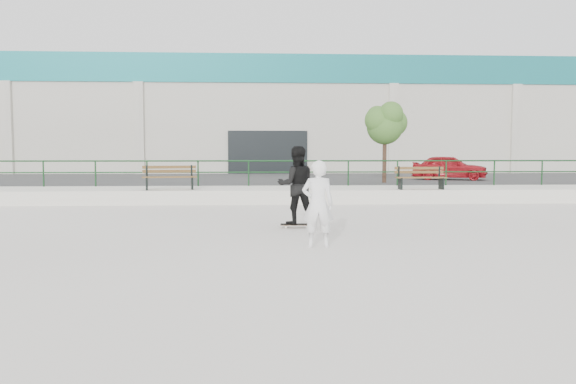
{
  "coord_description": "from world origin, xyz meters",
  "views": [
    {
      "loc": [
        -0.64,
        -11.57,
        1.84
      ],
      "look_at": [
        0.09,
        2.0,
        0.88
      ],
      "focal_mm": 35.0,
      "sensor_mm": 36.0,
      "label": 1
    }
  ],
  "objects": [
    {
      "name": "red_car",
      "position": [
        8.73,
        15.42,
        1.11
      ],
      "size": [
        3.85,
        2.64,
        1.22
      ],
      "primitive_type": "imported",
      "rotation": [
        0.0,
        0.0,
        1.2
      ],
      "color": "#A8141C",
      "rests_on": "parking_strip"
    },
    {
      "name": "bench_left",
      "position": [
        -3.81,
        8.76,
        0.93
      ],
      "size": [
        1.97,
        0.86,
        0.88
      ],
      "rotation": [
        0.0,
        0.0,
        0.17
      ],
      "color": "#523A1C",
      "rests_on": "ledge"
    },
    {
      "name": "ground",
      "position": [
        0.0,
        0.0,
        0.0
      ],
      "size": [
        120.0,
        120.0,
        0.0
      ],
      "primitive_type": "plane",
      "color": "beige",
      "rests_on": "ground"
    },
    {
      "name": "commercial_building",
      "position": [
        -0.0,
        31.99,
        4.58
      ],
      "size": [
        44.2,
        16.33,
        8.0
      ],
      "color": "silver",
      "rests_on": "ground"
    },
    {
      "name": "parking_strip",
      "position": [
        0.0,
        18.0,
        0.25
      ],
      "size": [
        60.0,
        14.0,
        0.5
      ],
      "primitive_type": "cube",
      "color": "#363636",
      "rests_on": "ground"
    },
    {
      "name": "seated_skater",
      "position": [
        0.52,
        -0.84,
        0.84
      ],
      "size": [
        0.63,
        0.43,
        1.69
      ],
      "primitive_type": "imported",
      "rotation": [
        0.0,
        0.0,
        3.1
      ],
      "color": "white",
      "rests_on": "ground"
    },
    {
      "name": "skateboard",
      "position": [
        0.3,
        2.01,
        0.07
      ],
      "size": [
        0.79,
        0.24,
        0.09
      ],
      "rotation": [
        0.0,
        0.0,
        -0.04
      ],
      "color": "black",
      "rests_on": "ground"
    },
    {
      "name": "railing",
      "position": [
        -0.0,
        10.8,
        1.24
      ],
      "size": [
        28.0,
        0.06,
        1.03
      ],
      "color": "#163C1C",
      "rests_on": "ledge"
    },
    {
      "name": "standing_skater",
      "position": [
        0.3,
        2.01,
        1.04
      ],
      "size": [
        0.96,
        0.77,
        1.89
      ],
      "primitive_type": "imported",
      "rotation": [
        0.0,
        0.0,
        3.2
      ],
      "color": "black",
      "rests_on": "skateboard"
    },
    {
      "name": "tree",
      "position": [
        4.99,
        12.98,
        3.15
      ],
      "size": [
        1.99,
        1.77,
        3.54
      ],
      "color": "#513428",
      "rests_on": "parking_strip"
    },
    {
      "name": "ledge",
      "position": [
        0.0,
        9.5,
        0.25
      ],
      "size": [
        30.0,
        3.0,
        0.5
      ],
      "primitive_type": "cube",
      "color": "silver",
      "rests_on": "ground"
    },
    {
      "name": "bench_right",
      "position": [
        5.26,
        8.46,
        0.91
      ],
      "size": [
        1.81,
        0.56,
        0.83
      ],
      "rotation": [
        0.0,
        0.0,
        -0.02
      ],
      "color": "#523A1C",
      "rests_on": "ledge"
    }
  ]
}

